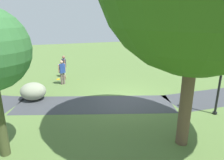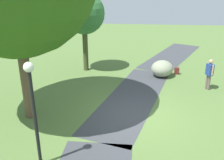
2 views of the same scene
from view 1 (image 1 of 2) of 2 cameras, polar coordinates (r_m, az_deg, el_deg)
The scene contains 9 objects.
ground_plane at distance 11.33m, azimuth 4.32°, elevation -5.36°, with size 48.00×48.00×0.00m, color #557339.
footpath_segment_mid at distance 10.74m, azimuth -4.79°, elevation -6.69°, with size 8.31×4.32×0.01m.
lamp_post at distance 10.19m, azimuth 28.06°, elevation 2.03°, with size 0.28×0.28×3.28m.
lawn_boulder at distance 11.92m, azimuth -20.95°, elevation -2.93°, with size 1.80×1.75×0.94m.
woman_with_handbag at distance 15.40m, azimuth -13.13°, elevation 4.06°, with size 0.28×0.52×1.61m.
man_near_boulder at distance 13.85m, azimuth -13.63°, elevation 2.52°, with size 0.49×0.35×1.60m.
handbag_on_grass at distance 15.12m, azimuth -12.96°, elevation 0.74°, with size 0.32×0.34×0.31m.
backpack_by_boulder at distance 12.92m, azimuth -22.61°, elevation -2.86°, with size 0.29×0.30×0.40m.
frisbee_on_grass at distance 15.22m, azimuth -14.69°, elevation 0.21°, with size 0.26×0.26×0.02m.
Camera 1 is at (3.88, 9.69, 4.41)m, focal length 33.07 mm.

